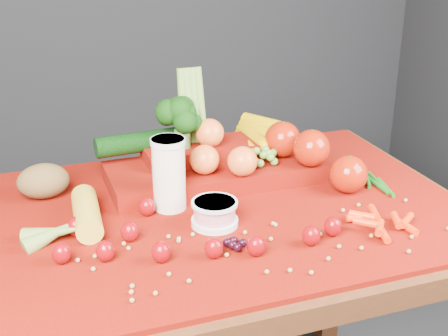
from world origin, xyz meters
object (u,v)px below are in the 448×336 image
object	(u,v)px
table	(227,248)
produce_mound	(229,156)
yogurt_bowl	(215,212)
milk_glass	(169,171)

from	to	relation	value
table	produce_mound	bearing A→B (deg)	68.49
table	yogurt_bowl	distance (m)	0.16
produce_mound	table	bearing A→B (deg)	-111.51
yogurt_bowl	produce_mound	size ratio (longest dim) A/B	0.17
produce_mound	milk_glass	bearing A→B (deg)	-149.21
table	yogurt_bowl	xyz separation A→B (m)	(-0.05, -0.07, 0.14)
milk_glass	table	bearing A→B (deg)	-17.91
yogurt_bowl	produce_mound	bearing A→B (deg)	62.85
table	produce_mound	world-z (taller)	produce_mound
table	produce_mound	distance (m)	0.23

